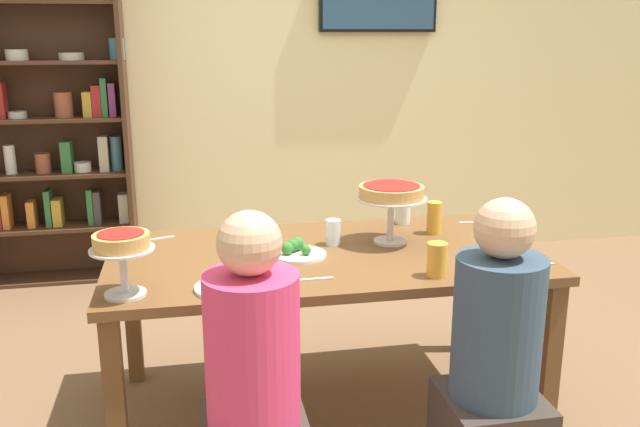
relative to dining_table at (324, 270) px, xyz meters
The scene contains 19 objects.
ground_plane 0.66m from the dining_table, ahead, with size 12.00×12.00×0.00m, color brown.
rear_partition 2.32m from the dining_table, 90.00° to the left, with size 8.00×0.12×2.80m, color beige.
dining_table is the anchor object (origin of this frame).
bookshelf 2.55m from the dining_table, 126.63° to the left, with size 1.11×0.30×2.21m.
diner_near_left 0.89m from the dining_table, 116.31° to the right, with size 0.34×0.34×1.15m.
diner_near_right 0.91m from the dining_table, 60.96° to the right, with size 0.34×0.34×1.15m.
deep_dish_pizza_stand 0.45m from the dining_table, 15.69° to the left, with size 0.32×0.32×0.27m.
personal_pizza_stand 0.91m from the dining_table, 156.94° to the right, with size 0.23×0.23×0.24m.
salad_plate_near_diner 0.16m from the dining_table, behind, with size 0.23×0.23×0.07m.
salad_plate_far_diner 0.48m from the dining_table, 133.74° to the left, with size 0.21×0.21×0.07m.
salad_plate_spare 0.57m from the dining_table, 141.80° to the right, with size 0.25×0.25×0.07m.
beer_glass_amber_tall 0.62m from the dining_table, 18.68° to the left, with size 0.07×0.07×0.15m, color gold.
beer_glass_amber_short 0.54m from the dining_table, 44.63° to the right, with size 0.08×0.08×0.14m, color gold.
water_glass_clear_near 0.19m from the dining_table, 60.63° to the left, with size 0.07×0.07×0.12m, color white.
water_glass_clear_far 0.63m from the dining_table, 39.14° to the left, with size 0.07×0.07×0.10m, color white.
cutlery_fork_near 0.81m from the dining_table, 154.97° to the left, with size 0.18×0.02×0.01m, color silver.
cutlery_knife_near 0.35m from the dining_table, 110.59° to the right, with size 0.18×0.02×0.01m, color silver.
cutlery_fork_far 0.87m from the dining_table, 20.92° to the right, with size 0.18×0.02×0.01m, color silver.
cutlery_knife_far 0.91m from the dining_table, 20.74° to the left, with size 0.18×0.02×0.01m, color silver.
Camera 1 is at (-0.55, -2.72, 1.66)m, focal length 37.94 mm.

